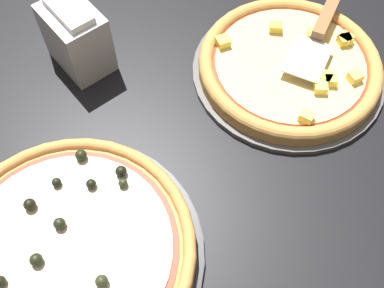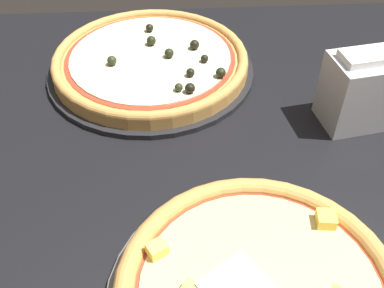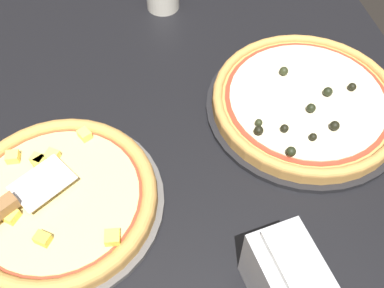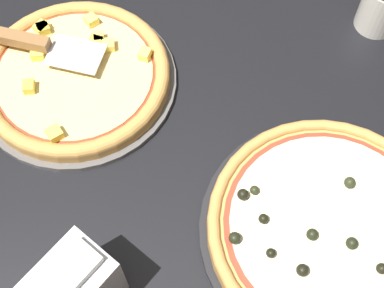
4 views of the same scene
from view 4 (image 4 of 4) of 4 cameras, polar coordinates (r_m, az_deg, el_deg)
The scene contains 7 objects.
ground_plane at distance 90.08cm, azimuth -7.04°, elevation 0.57°, with size 131.89×116.78×3.60cm, color black.
pizza_pan_front at distance 94.88cm, azimuth -12.20°, elevation 6.44°, with size 34.24×34.24×1.00cm, color #565451.
pizza_front at distance 93.39cm, azimuth -12.42°, elevation 7.14°, with size 32.18×32.18×3.61cm.
pizza_pan_back at distance 82.58cm, azimuth 14.15°, elevation -9.10°, with size 37.86×37.86×1.00cm, color black.
pizza_back at distance 80.61cm, azimuth 14.45°, elevation -8.58°, with size 35.59×35.59×4.30cm.
serving_spatula at distance 95.72cm, azimuth -16.81°, elevation 10.33°, with size 15.09×19.35×2.00cm.
parmesan_shaker at distance 103.52cm, azimuth 19.67°, elevation 13.85°, with size 7.59×7.59×10.48cm.
Camera 4 is at (20.61, 40.36, 76.05)cm, focal length 50.00 mm.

